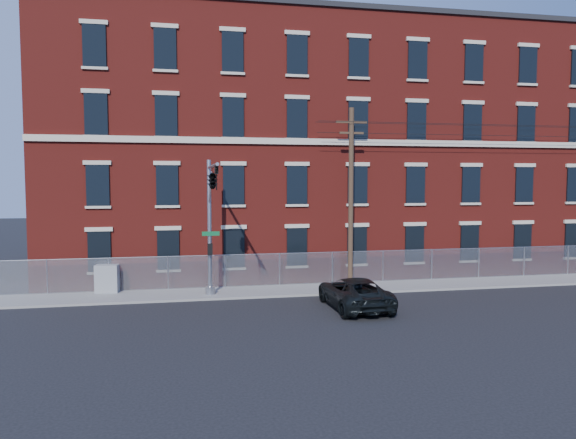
% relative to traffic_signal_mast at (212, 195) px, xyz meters
% --- Properties ---
extents(ground, '(140.00, 140.00, 0.00)m').
position_rel_traffic_signal_mast_xyz_m(ground, '(6.00, -2.18, -5.39)').
color(ground, black).
rests_on(ground, ground).
extents(sidewalk, '(65.00, 3.00, 0.12)m').
position_rel_traffic_signal_mast_xyz_m(sidewalk, '(18.00, 2.82, -5.33)').
color(sidewalk, gray).
rests_on(sidewalk, ground).
extents(mill_building, '(55.30, 14.32, 16.30)m').
position_rel_traffic_signal_mast_xyz_m(mill_building, '(18.00, 11.75, 2.76)').
color(mill_building, maroon).
rests_on(mill_building, ground).
extents(chain_link_fence, '(59.06, 0.06, 1.85)m').
position_rel_traffic_signal_mast_xyz_m(chain_link_fence, '(18.00, 4.12, -4.33)').
color(chain_link_fence, '#A5A8AD').
rests_on(chain_link_fence, ground).
extents(traffic_signal_mast, '(0.90, 6.75, 7.00)m').
position_rel_traffic_signal_mast_xyz_m(traffic_signal_mast, '(0.00, 0.00, 0.00)').
color(traffic_signal_mast, '#9EA0A5').
rests_on(traffic_signal_mast, ground).
extents(utility_pole_near, '(1.80, 0.28, 10.00)m').
position_rel_traffic_signal_mast_xyz_m(utility_pole_near, '(8.00, 3.42, -0.05)').
color(utility_pole_near, '#453222').
rests_on(utility_pole_near, ground).
extents(pickup_truck, '(2.56, 5.37, 1.48)m').
position_rel_traffic_signal_mast_xyz_m(pickup_truck, '(6.57, -1.66, -4.65)').
color(pickup_truck, black).
rests_on(pickup_truck, ground).
extents(utility_cabinet, '(1.25, 0.74, 1.48)m').
position_rel_traffic_signal_mast_xyz_m(utility_cabinet, '(-5.35, 3.82, -4.53)').
color(utility_cabinet, gray).
rests_on(utility_cabinet, sidewalk).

